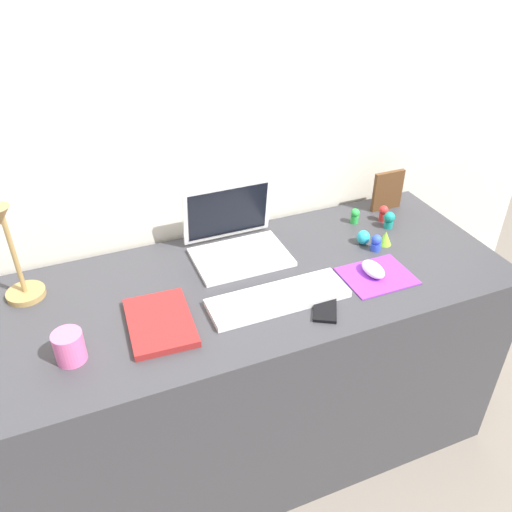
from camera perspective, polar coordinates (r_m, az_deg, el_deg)
ground_plane at (r=2.12m, az=-0.01°, el=-18.88°), size 6.00×6.00×0.00m
back_wall at (r=1.88m, az=-4.20°, el=3.63°), size 2.78×0.05×1.50m
desk at (r=1.84m, az=-0.01°, el=-11.94°), size 1.58×0.64×0.74m
laptop at (r=1.71m, az=-2.27°, el=2.13°), size 0.30×0.24×0.21m
keyboard at (r=1.52m, az=2.44°, el=-4.59°), size 0.41×0.13×0.02m
mousepad at (r=1.66m, az=12.99°, el=-2.12°), size 0.21×0.17×0.00m
mouse at (r=1.65m, az=12.59°, el=-1.41°), size 0.06×0.10×0.03m
cell_phone at (r=1.50m, az=7.50°, el=-5.51°), size 0.12×0.14×0.01m
desk_lamp at (r=1.57m, az=-24.84°, el=-0.08°), size 0.11×0.15×0.33m
notebook_pad at (r=1.46m, az=-10.37°, el=-7.08°), size 0.18×0.25×0.02m
picture_frame at (r=2.00m, az=14.10°, el=6.90°), size 0.12×0.02×0.15m
coffee_mug at (r=1.40m, az=-19.60°, el=-9.27°), size 0.08×0.08×0.08m
toy_figurine_lime at (r=1.81m, az=13.86°, el=1.92°), size 0.04×0.04×0.05m
toy_figurine_teal at (r=1.90m, az=14.25°, el=3.88°), size 0.04×0.04×0.06m
toy_figurine_green at (r=1.91m, az=10.68°, el=4.34°), size 0.03×0.03×0.06m
toy_figurine_red at (r=1.94m, az=13.65°, el=4.58°), size 0.03×0.03×0.06m
toy_figurine_blue at (r=1.77m, az=12.91°, el=1.43°), size 0.03×0.03×0.06m
toy_figurine_cyan at (r=1.79m, az=11.57°, el=2.00°), size 0.04×0.04×0.05m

